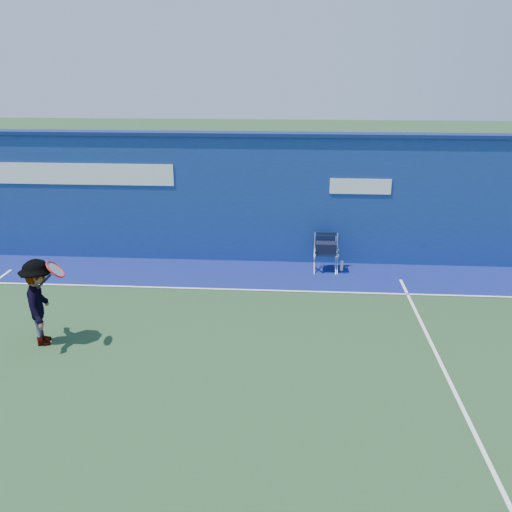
# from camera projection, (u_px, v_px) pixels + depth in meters

# --- Properties ---
(ground) EXTENTS (80.00, 80.00, 0.00)m
(ground) POSITION_uv_depth(u_px,v_px,m) (160.00, 368.00, 8.63)
(ground) COLOR #244424
(ground) RESTS_ON ground
(stadium_wall) EXTENTS (24.00, 0.50, 3.08)m
(stadium_wall) POSITION_uv_depth(u_px,v_px,m) (207.00, 197.00, 12.99)
(stadium_wall) COLOR navy
(stadium_wall) RESTS_ON ground
(out_of_bounds_strip) EXTENTS (24.00, 1.80, 0.01)m
(out_of_bounds_strip) POSITION_uv_depth(u_px,v_px,m) (202.00, 273.00, 12.48)
(out_of_bounds_strip) COLOR navy
(out_of_bounds_strip) RESTS_ON ground
(court_lines) EXTENTS (24.00, 12.00, 0.01)m
(court_lines) POSITION_uv_depth(u_px,v_px,m) (168.00, 348.00, 9.19)
(court_lines) COLOR white
(court_lines) RESTS_ON out_of_bounds_strip
(directors_chair_left) EXTENTS (0.49, 0.44, 0.81)m
(directors_chair_left) POSITION_uv_depth(u_px,v_px,m) (325.00, 257.00, 12.51)
(directors_chair_left) COLOR silver
(directors_chair_left) RESTS_ON ground
(directors_chair_right) EXTENTS (0.52, 0.47, 0.88)m
(directors_chair_right) POSITION_uv_depth(u_px,v_px,m) (326.00, 260.00, 12.56)
(directors_chair_right) COLOR silver
(directors_chair_right) RESTS_ON ground
(water_bottle) EXTENTS (0.07, 0.07, 0.24)m
(water_bottle) POSITION_uv_depth(u_px,v_px,m) (342.00, 266.00, 12.61)
(water_bottle) COLOR white
(water_bottle) RESTS_ON ground
(tennis_player) EXTENTS (1.00, 1.11, 1.56)m
(tennis_player) POSITION_uv_depth(u_px,v_px,m) (40.00, 302.00, 9.16)
(tennis_player) COLOR #EA4738
(tennis_player) RESTS_ON ground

